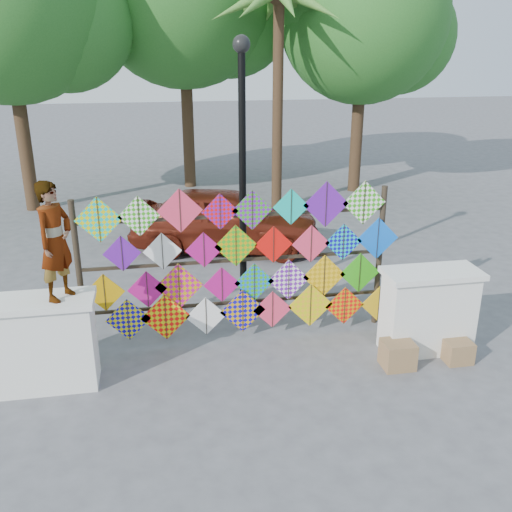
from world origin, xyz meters
name	(u,v)px	position (x,y,z in m)	size (l,w,h in m)	color
ground	(245,359)	(0.00, 0.00, 0.00)	(80.00, 80.00, 0.00)	slate
parapet_left	(44,343)	(-2.70, -0.20, 0.65)	(1.40, 0.65, 1.28)	white
parapet_right	(428,310)	(2.70, -0.20, 0.65)	(1.40, 0.65, 1.28)	white
kite_rack	(244,264)	(0.11, 0.73, 1.20)	(4.92, 0.24, 2.43)	black
tree_east	(366,19)	(5.09, 9.53, 4.99)	(5.40, 4.80, 7.42)	#46331E
palm_tree	(279,17)	(2.20, 8.00, 4.95)	(3.62, 3.62, 5.83)	#46331E
vendor_woman	(55,241)	(-2.39, -0.20, 2.04)	(0.55, 0.36, 1.52)	#99999E
sedan	(225,219)	(0.34, 4.77, 0.70)	(1.65, 4.11, 1.40)	#621E10
lamppost	(242,151)	(0.30, 2.00, 2.69)	(0.28, 0.28, 4.46)	black
cardboard_box_near	(398,354)	(2.10, -0.58, 0.19)	(0.44, 0.39, 0.39)	olive
cardboard_box_far	(457,351)	(3.01, -0.59, 0.16)	(0.38, 0.35, 0.32)	olive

